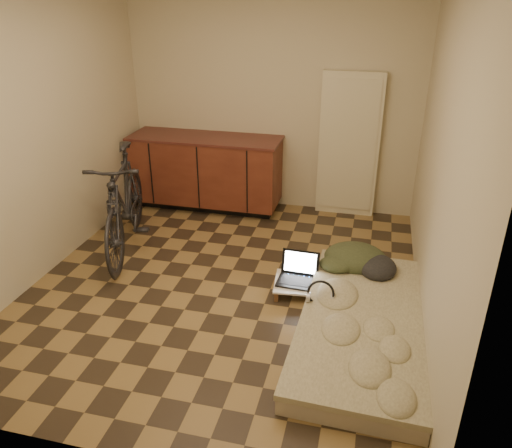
% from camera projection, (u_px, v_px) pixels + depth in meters
% --- Properties ---
extents(room_shell, '(3.50, 4.00, 2.60)m').
position_uv_depth(room_shell, '(221.00, 150.00, 4.16)').
color(room_shell, olive).
rests_on(room_shell, ground).
extents(cabinets, '(1.84, 0.62, 0.91)m').
position_uv_depth(cabinets, '(207.00, 172.00, 6.18)').
color(cabinets, black).
rests_on(cabinets, ground).
extents(appliance_panel, '(0.70, 0.10, 1.70)m').
position_uv_depth(appliance_panel, '(349.00, 146.00, 5.85)').
color(appliance_panel, beige).
rests_on(appliance_panel, ground).
extents(bicycle, '(1.03, 1.91, 1.19)m').
position_uv_depth(bicycle, '(123.00, 197.00, 5.09)').
color(bicycle, black).
rests_on(bicycle, ground).
extents(futon, '(1.05, 2.07, 0.18)m').
position_uv_depth(futon, '(363.00, 325.00, 3.99)').
color(futon, '#B1A48D').
rests_on(futon, ground).
extents(clothing_pile, '(0.63, 0.53, 0.25)m').
position_uv_depth(clothing_pile, '(361.00, 253.00, 4.63)').
color(clothing_pile, '#303921').
rests_on(clothing_pile, futon).
extents(headphones, '(0.25, 0.23, 0.17)m').
position_uv_depth(headphones, '(321.00, 292.00, 4.11)').
color(headphones, black).
rests_on(headphones, futon).
extents(lap_desk, '(0.68, 0.48, 0.11)m').
position_uv_depth(lap_desk, '(310.00, 284.00, 4.54)').
color(lap_desk, brown).
rests_on(lap_desk, ground).
extents(laptop, '(0.36, 0.32, 0.24)m').
position_uv_depth(laptop, '(298.00, 275.00, 4.55)').
color(laptop, black).
rests_on(laptop, lap_desk).
extents(mouse, '(0.07, 0.11, 0.04)m').
position_uv_depth(mouse, '(337.00, 286.00, 4.45)').
color(mouse, white).
rests_on(mouse, lap_desk).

